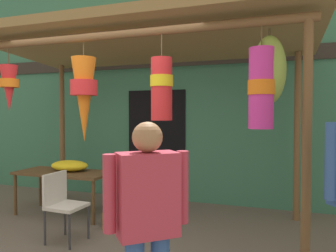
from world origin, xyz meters
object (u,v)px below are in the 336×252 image
Objects in this scene: wicker_basket_by_table at (118,220)px; folding_chair at (62,200)px; vendor_in_orange at (148,215)px; display_table at (64,176)px; flower_heap_on_table at (70,166)px.

folding_chair is at bearing -124.80° from wicker_basket_by_table.
folding_chair is 2.17m from vendor_in_orange.
folding_chair is at bearing -54.61° from display_table.
flower_heap_on_table is 0.73× the size of folding_chair.
flower_heap_on_table reaches higher than display_table.
flower_heap_on_table is 1.17m from folding_chair.
display_table is at bearing -129.73° from flower_heap_on_table.
folding_chair is (0.59, -0.98, -0.25)m from flower_heap_on_table.
wicker_basket_by_table is at bearing -14.69° from display_table.
vendor_in_orange reaches higher than display_table.
vendor_in_orange is at bearing -57.25° from wicker_basket_by_table.
flower_heap_on_table is 3.23m from vendor_in_orange.
display_table is 2.44× the size of flower_heap_on_table.
vendor_in_orange is (1.68, -1.31, 0.38)m from folding_chair.
flower_heap_on_table is at bearing 50.27° from display_table.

